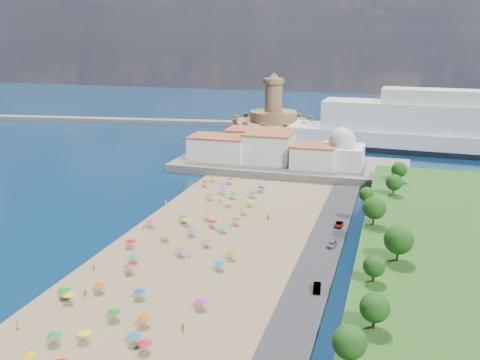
% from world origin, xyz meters
% --- Properties ---
extents(ground, '(700.00, 700.00, 0.00)m').
position_xyz_m(ground, '(0.00, 0.00, 0.00)').
color(ground, '#071938').
rests_on(ground, ground).
extents(terrace, '(90.00, 36.00, 3.00)m').
position_xyz_m(terrace, '(10.00, 73.00, 1.50)').
color(terrace, '#59544C').
rests_on(terrace, ground).
extents(jetty, '(18.00, 70.00, 2.40)m').
position_xyz_m(jetty, '(-12.00, 108.00, 1.20)').
color(jetty, '#59544C').
rests_on(jetty, ground).
extents(breakwater, '(199.03, 34.77, 2.60)m').
position_xyz_m(breakwater, '(-110.00, 153.00, 1.30)').
color(breakwater, '#59544C').
rests_on(breakwater, ground).
extents(waterfront_buildings, '(57.00, 29.00, 11.00)m').
position_xyz_m(waterfront_buildings, '(-3.05, 73.64, 7.88)').
color(waterfront_buildings, silver).
rests_on(waterfront_buildings, terrace).
extents(domed_building, '(16.00, 16.00, 15.00)m').
position_xyz_m(domed_building, '(30.00, 71.00, 8.97)').
color(domed_building, silver).
rests_on(domed_building, terrace).
extents(fortress, '(40.00, 40.00, 32.40)m').
position_xyz_m(fortress, '(-12.00, 138.00, 6.68)').
color(fortress, olive).
rests_on(fortress, ground).
extents(cruise_ship, '(156.90, 31.59, 34.07)m').
position_xyz_m(cruise_ship, '(77.80, 121.33, 10.09)').
color(cruise_ship, black).
rests_on(cruise_ship, ground).
extents(beach_parasols, '(31.69, 114.36, 2.20)m').
position_xyz_m(beach_parasols, '(-0.59, -10.80, 2.15)').
color(beach_parasols, gray).
rests_on(beach_parasols, beach).
extents(beachgoers, '(35.01, 100.01, 1.89)m').
position_xyz_m(beachgoers, '(-2.45, -0.39, 1.13)').
color(beachgoers, tan).
rests_on(beachgoers, beach).
extents(parked_cars, '(2.53, 43.69, 1.42)m').
position_xyz_m(parked_cars, '(36.00, -3.97, 1.36)').
color(parked_cars, gray).
rests_on(parked_cars, promenade).
extents(hillside_trees, '(13.86, 108.67, 7.86)m').
position_xyz_m(hillside_trees, '(48.07, -8.82, 10.06)').
color(hillside_trees, '#382314').
rests_on(hillside_trees, hillside).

